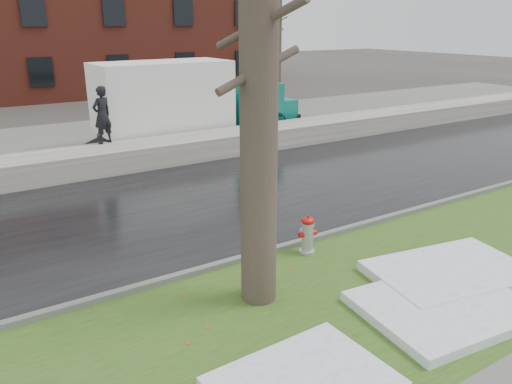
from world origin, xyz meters
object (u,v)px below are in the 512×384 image
fire_hydrant (307,233)px  box_truck (188,100)px  tree (259,75)px  worker (102,115)px

fire_hydrant → box_truck: size_ratio=0.09×
tree → worker: size_ratio=4.00×
fire_hydrant → worker: (-1.47, 8.69, 1.19)m
fire_hydrant → box_truck: 10.57m
tree → box_truck: 12.05m
tree → worker: bearing=88.4°
fire_hydrant → tree: (-1.74, -0.92, 3.24)m
box_truck → worker: 4.01m
box_truck → worker: bearing=-158.7°
fire_hydrant → worker: 8.90m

